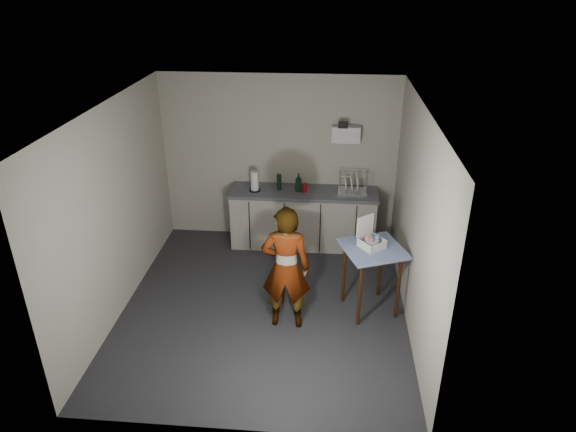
# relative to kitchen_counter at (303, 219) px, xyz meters

# --- Properties ---
(ground) EXTENTS (4.00, 4.00, 0.00)m
(ground) POSITION_rel_kitchen_counter_xyz_m (-0.40, -1.70, -0.43)
(ground) COLOR #29282D
(ground) RESTS_ON ground
(wall_back) EXTENTS (3.60, 0.02, 2.60)m
(wall_back) POSITION_rel_kitchen_counter_xyz_m (-0.40, 0.29, 0.87)
(wall_back) COLOR beige
(wall_back) RESTS_ON ground
(wall_right) EXTENTS (0.02, 4.00, 2.60)m
(wall_right) POSITION_rel_kitchen_counter_xyz_m (1.39, -1.70, 0.87)
(wall_right) COLOR beige
(wall_right) RESTS_ON ground
(wall_left) EXTENTS (0.02, 4.00, 2.60)m
(wall_left) POSITION_rel_kitchen_counter_xyz_m (-2.19, -1.70, 0.87)
(wall_left) COLOR beige
(wall_left) RESTS_ON ground
(ceiling) EXTENTS (3.60, 4.00, 0.01)m
(ceiling) POSITION_rel_kitchen_counter_xyz_m (-0.40, -1.70, 2.17)
(ceiling) COLOR white
(ceiling) RESTS_ON wall_back
(kitchen_counter) EXTENTS (2.24, 0.62, 0.91)m
(kitchen_counter) POSITION_rel_kitchen_counter_xyz_m (0.00, 0.00, 0.00)
(kitchen_counter) COLOR black
(kitchen_counter) RESTS_ON ground
(wall_shelf) EXTENTS (0.42, 0.18, 0.37)m
(wall_shelf) POSITION_rel_kitchen_counter_xyz_m (0.60, 0.22, 1.32)
(wall_shelf) COLOR white
(wall_shelf) RESTS_ON ground
(side_table) EXTENTS (0.90, 0.90, 0.90)m
(side_table) POSITION_rel_kitchen_counter_xyz_m (0.94, -1.65, 0.36)
(side_table) COLOR #361B0C
(side_table) RESTS_ON ground
(standing_man) EXTENTS (0.58, 0.38, 1.59)m
(standing_man) POSITION_rel_kitchen_counter_xyz_m (-0.09, -2.04, 0.37)
(standing_man) COLOR #B2A593
(standing_man) RESTS_ON ground
(soap_bottle) EXTENTS (0.14, 0.14, 0.28)m
(soap_bottle) POSITION_rel_kitchen_counter_xyz_m (-0.08, -0.01, 0.62)
(soap_bottle) COLOR black
(soap_bottle) RESTS_ON kitchen_counter
(soda_can) EXTENTS (0.07, 0.07, 0.14)m
(soda_can) POSITION_rel_kitchen_counter_xyz_m (0.02, -0.03, 0.55)
(soda_can) COLOR red
(soda_can) RESTS_ON kitchen_counter
(dark_bottle) EXTENTS (0.07, 0.07, 0.25)m
(dark_bottle) POSITION_rel_kitchen_counter_xyz_m (-0.38, 0.02, 0.61)
(dark_bottle) COLOR black
(dark_bottle) RESTS_ON kitchen_counter
(paper_towel) EXTENTS (0.17, 0.17, 0.31)m
(paper_towel) POSITION_rel_kitchen_counter_xyz_m (-0.74, -0.05, 0.63)
(paper_towel) COLOR black
(paper_towel) RESTS_ON kitchen_counter
(dish_rack) EXTENTS (0.44, 0.33, 0.31)m
(dish_rack) POSITION_rel_kitchen_counter_xyz_m (0.73, 0.03, 0.55)
(dish_rack) COLOR silver
(dish_rack) RESTS_ON kitchen_counter
(bakery_box) EXTENTS (0.38, 0.38, 0.37)m
(bakery_box) POSITION_rel_kitchen_counter_xyz_m (0.91, -1.62, 0.56)
(bakery_box) COLOR white
(bakery_box) RESTS_ON side_table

